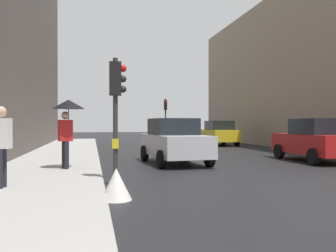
{
  "coord_description": "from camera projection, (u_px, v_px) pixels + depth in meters",
  "views": [
    {
      "loc": [
        -6.03,
        -8.86,
        1.55
      ],
      "look_at": [
        -2.06,
        10.28,
        1.43
      ],
      "focal_mm": 39.2,
      "sensor_mm": 36.0,
      "label": 1
    }
  ],
  "objects": [
    {
      "name": "ground_plane",
      "position": [
        320.0,
        181.0,
        9.91
      ],
      "size": [
        120.0,
        120.0,
        0.0
      ],
      "primitive_type": "plane",
      "color": "black"
    },
    {
      "name": "sidewalk_kerb",
      "position": [
        56.0,
        161.0,
        14.28
      ],
      "size": [
        3.28,
        40.0,
        0.16
      ],
      "primitive_type": "cube",
      "color": "#A8A5A0",
      "rests_on": "ground"
    },
    {
      "name": "traffic_light_near_left",
      "position": [
        116.0,
        98.0,
        9.2
      ],
      "size": [
        0.44,
        0.26,
        3.2
      ],
      "color": "#2D2D2D",
      "rests_on": "ground"
    },
    {
      "name": "traffic_light_far_median",
      "position": [
        166.0,
        112.0,
        31.68
      ],
      "size": [
        0.24,
        0.43,
        3.71
      ],
      "color": "#2D2D2D",
      "rests_on": "ground"
    },
    {
      "name": "car_yellow_taxi",
      "position": [
        218.0,
        133.0,
        26.29
      ],
      "size": [
        2.08,
        4.23,
        1.76
      ],
      "color": "yellow",
      "rests_on": "ground"
    },
    {
      "name": "car_silver_hatchback",
      "position": [
        174.0,
        141.0,
        14.33
      ],
      "size": [
        2.27,
        4.33,
        1.76
      ],
      "color": "#BCBCC1",
      "rests_on": "ground"
    },
    {
      "name": "car_dark_suv",
      "position": [
        176.0,
        130.0,
        37.53
      ],
      "size": [
        2.22,
        4.3,
        1.76
      ],
      "color": "black",
      "rests_on": "ground"
    },
    {
      "name": "car_red_sedan",
      "position": [
        316.0,
        140.0,
        15.04
      ],
      "size": [
        2.11,
        4.25,
        1.76
      ],
      "color": "red",
      "rests_on": "ground"
    },
    {
      "name": "pedestrian_with_umbrella",
      "position": [
        68.0,
        114.0,
        11.37
      ],
      "size": [
        1.0,
        1.0,
        2.14
      ],
      "color": "black",
      "rests_on": "sidewalk_kerb"
    },
    {
      "name": "warning_sign_triangle",
      "position": [
        116.0,
        184.0,
        7.43
      ],
      "size": [
        0.64,
        0.64,
        0.65
      ],
      "primitive_type": "cone",
      "color": "silver",
      "rests_on": "ground"
    }
  ]
}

